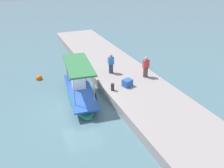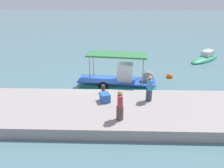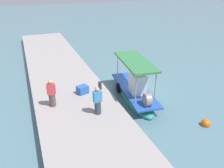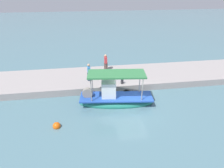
# 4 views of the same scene
# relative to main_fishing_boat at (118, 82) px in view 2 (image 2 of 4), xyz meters

# --- Properties ---
(ground_plane) EXTENTS (120.00, 120.00, 0.00)m
(ground_plane) POSITION_rel_main_fishing_boat_xyz_m (-1.35, 0.41, -0.47)
(ground_plane) COLOR slate
(dock_quay) EXTENTS (36.00, 4.87, 0.63)m
(dock_quay) POSITION_rel_main_fishing_boat_xyz_m (-1.35, -4.10, -0.16)
(dock_quay) COLOR #9C9492
(dock_quay) RESTS_ON ground_plane
(main_fishing_boat) EXTENTS (6.11, 2.33, 3.04)m
(main_fishing_boat) POSITION_rel_main_fishing_boat_xyz_m (0.00, 0.00, 0.00)
(main_fishing_boat) COLOR #268773
(main_fishing_boat) RESTS_ON ground_plane
(fisherman_near_bollard) EXTENTS (0.39, 0.49, 1.69)m
(fisherman_near_bollard) POSITION_rel_main_fishing_boat_xyz_m (0.11, -5.46, 0.92)
(fisherman_near_bollard) COLOR brown
(fisherman_near_bollard) RESTS_ON dock_quay
(fisherman_by_crate) EXTENTS (0.39, 0.48, 1.64)m
(fisherman_by_crate) POSITION_rel_main_fishing_boat_xyz_m (1.90, -3.24, 0.90)
(fisherman_by_crate) COLOR #323E4F
(fisherman_by_crate) RESTS_ON dock_quay
(mooring_bollard) EXTENTS (0.24, 0.24, 0.53)m
(mooring_bollard) POSITION_rel_main_fishing_boat_xyz_m (-0.98, -2.14, 0.42)
(mooring_bollard) COLOR #2D2D33
(mooring_bollard) RESTS_ON dock_quay
(cargo_crate) EXTENTS (0.73, 0.81, 0.52)m
(cargo_crate) POSITION_rel_main_fishing_boat_xyz_m (-0.79, -3.40, 0.42)
(cargo_crate) COLOR #295CB4
(cargo_crate) RESTS_ON dock_quay
(marker_buoy) EXTENTS (0.53, 0.53, 0.53)m
(marker_buoy) POSITION_rel_main_fishing_boat_xyz_m (4.36, 2.32, -0.37)
(marker_buoy) COLOR #E95C10
(marker_buoy) RESTS_ON ground_plane
(moored_boat_near) EXTENTS (4.30, 4.12, 1.19)m
(moored_boat_near) POSITION_rel_main_fishing_boat_xyz_m (9.04, 7.41, -0.31)
(moored_boat_near) COLOR #31956B
(moored_boat_near) RESTS_ON ground_plane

